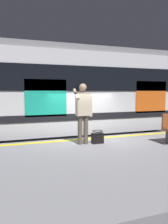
# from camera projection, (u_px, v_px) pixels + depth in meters

# --- Properties ---
(ground_plane) EXTENTS (24.08, 24.08, 0.00)m
(ground_plane) POSITION_uv_depth(u_px,v_px,m) (88.00, 165.00, 7.47)
(ground_plane) COLOR #3D3D3F
(platform) EXTENTS (15.10, 4.68, 1.01)m
(platform) POSITION_uv_depth(u_px,v_px,m) (121.00, 176.00, 5.22)
(platform) COLOR gray
(platform) RESTS_ON ground
(safety_line) EXTENTS (14.80, 0.16, 0.01)m
(safety_line) POSITION_uv_depth(u_px,v_px,m) (91.00, 139.00, 7.09)
(safety_line) COLOR yellow
(safety_line) RESTS_ON platform
(track_rail_near) EXTENTS (19.63, 0.08, 0.16)m
(track_rail_near) POSITION_uv_depth(u_px,v_px,m) (76.00, 153.00, 8.69)
(track_rail_near) COLOR slate
(track_rail_near) RESTS_ON ground
(track_rail_far) EXTENTS (19.63, 0.08, 0.16)m
(track_rail_far) POSITION_uv_depth(u_px,v_px,m) (67.00, 145.00, 10.04)
(track_rail_far) COLOR slate
(track_rail_far) RESTS_ON ground
(train_carriage) EXTENTS (12.37, 2.83, 4.14)m
(train_carriage) POSITION_uv_depth(u_px,v_px,m) (90.00, 91.00, 9.40)
(train_carriage) COLOR silver
(train_carriage) RESTS_ON ground
(passenger) EXTENTS (0.57, 0.55, 1.79)m
(passenger) POSITION_uv_depth(u_px,v_px,m) (83.00, 109.00, 6.28)
(passenger) COLOR brown
(passenger) RESTS_ON platform
(handbag) EXTENTS (0.35, 0.32, 0.39)m
(handbag) POSITION_uv_depth(u_px,v_px,m) (98.00, 137.00, 6.45)
(handbag) COLOR black
(handbag) RESTS_ON platform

